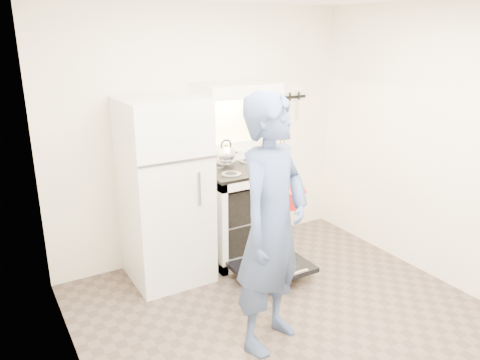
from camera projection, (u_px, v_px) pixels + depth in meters
name	position (u px, v px, depth m)	size (l,w,h in m)	color
floor	(311.00, 337.00, 3.60)	(3.60, 3.60, 0.00)	brown
back_wall	(204.00, 134.00, 4.70)	(3.20, 0.02, 2.50)	white
refrigerator	(165.00, 192.00, 4.25)	(0.70, 0.70, 1.70)	white
stove_body	(240.00, 214.00, 4.78)	(0.76, 0.65, 0.92)	white
cooktop	(240.00, 169.00, 4.64)	(0.76, 0.65, 0.03)	black
backsplash	(226.00, 152.00, 4.83)	(0.76, 0.07, 0.20)	white
oven_door	(272.00, 267.00, 4.40)	(0.70, 0.54, 0.04)	black
oven_rack	(240.00, 215.00, 4.79)	(0.60, 0.52, 0.01)	slate
range_hood	(236.00, 89.00, 4.46)	(0.76, 0.50, 0.12)	white
knife_strip	(291.00, 97.00, 5.10)	(0.40, 0.02, 0.03)	black
pizza_stone	(232.00, 215.00, 4.75)	(0.33, 0.33, 0.02)	#886749
tea_kettle	(226.00, 153.00, 4.64)	(0.22, 0.18, 0.27)	silver
utensil_jar	(282.00, 160.00, 4.54)	(0.09, 0.09, 0.13)	silver
person	(272.00, 226.00, 3.29)	(0.69, 0.45, 1.88)	#344B6A
dutch_oven	(286.00, 197.00, 3.77)	(0.36, 0.29, 0.24)	red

